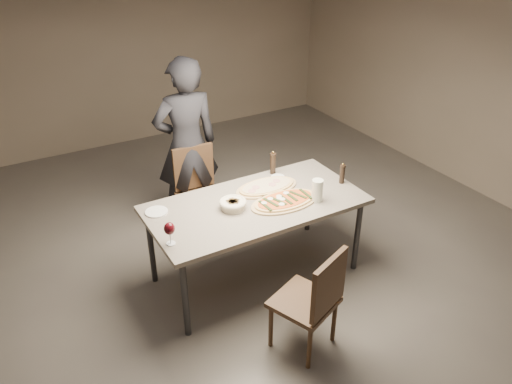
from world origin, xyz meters
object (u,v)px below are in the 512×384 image
zucchini_pizza (285,201)px  bread_basket (233,204)px  dining_table (256,208)px  diner (187,145)px  chair_far (198,187)px  pepper_mill_left (342,174)px  carafe (317,191)px  ham_pizza (267,187)px  chair_near (314,298)px

zucchini_pizza → bread_basket: size_ratio=2.77×
dining_table → diner: 1.13m
zucchini_pizza → diner: (-0.35, 1.23, 0.10)m
chair_far → bread_basket: bearing=88.7°
pepper_mill_left → chair_far: (-0.97, 0.97, -0.34)m
chair_far → carafe: bearing=121.3°
chair_far → pepper_mill_left: bearing=138.3°
dining_table → ham_pizza: ham_pizza is taller
bread_basket → chair_far: size_ratio=0.25×
ham_pizza → bread_basket: bearing=179.7°
dining_table → ham_pizza: size_ratio=3.11×
pepper_mill_left → carafe: bearing=-158.8°
zucchini_pizza → carafe: (0.25, -0.11, 0.08)m
diner → carafe: bearing=118.9°
dining_table → ham_pizza: 0.27m
zucchini_pizza → chair_far: (-0.34, 1.01, -0.26)m
pepper_mill_left → ham_pizza: bearing=158.8°
zucchini_pizza → carafe: carafe is taller
pepper_mill_left → chair_near: (-0.91, -0.88, -0.35)m
ham_pizza → diner: (-0.34, 0.95, 0.10)m
bread_basket → diner: (0.07, 1.10, 0.07)m
carafe → chair_far: 1.31m
dining_table → zucchini_pizza: 0.25m
carafe → bread_basket: bearing=160.6°
bread_basket → chair_far: chair_far is taller
dining_table → pepper_mill_left: (0.83, -0.08, 0.15)m
bread_basket → carafe: carafe is taller
dining_table → ham_pizza: (0.20, 0.16, 0.07)m
chair_far → diner: (-0.00, 0.22, 0.37)m
carafe → diner: size_ratio=0.11×
pepper_mill_left → carafe: same height
bread_basket → diner: diner is taller
ham_pizza → diner: 1.01m
pepper_mill_left → diner: (-0.97, 1.19, 0.03)m
bread_basket → carafe: (0.66, -0.23, 0.05)m
zucchini_pizza → diner: diner is taller
dining_table → carafe: bearing=-26.7°
pepper_mill_left → dining_table: bearing=174.4°
ham_pizza → pepper_mill_left: (0.63, -0.24, 0.08)m
bread_basket → pepper_mill_left: bearing=-4.8°
dining_table → zucchini_pizza: (0.20, -0.12, 0.07)m
dining_table → pepper_mill_left: bearing=-5.6°
zucchini_pizza → dining_table: bearing=139.8°
carafe → diner: (-0.59, 1.34, 0.02)m
ham_pizza → bread_basket: 0.44m
ham_pizza → carafe: bearing=-78.3°
diner → pepper_mill_left: bearing=134.2°
zucchini_pizza → pepper_mill_left: pepper_mill_left is taller
carafe → chair_far: size_ratio=0.22×
pepper_mill_left → chair_near: bearing=-136.0°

